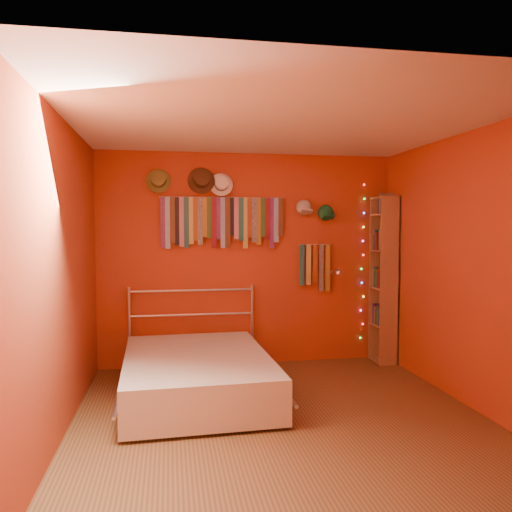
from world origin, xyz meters
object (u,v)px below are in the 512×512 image
tie_rack (222,220)px  bookshelf (387,278)px  reading_lamp (338,273)px  bed (197,374)px

tie_rack → bookshelf: size_ratio=0.72×
reading_lamp → bookshelf: bookshelf is taller
bookshelf → bed: (-2.33, -0.88, -0.79)m
bed → bookshelf: bearing=18.7°
reading_lamp → bed: bearing=-153.3°
reading_lamp → bed: (-1.70, -0.86, -0.88)m
tie_rack → bookshelf: bearing=-4.5°
bookshelf → bed: size_ratio=1.00×
reading_lamp → bed: reading_lamp is taller
bookshelf → bed: 2.62m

